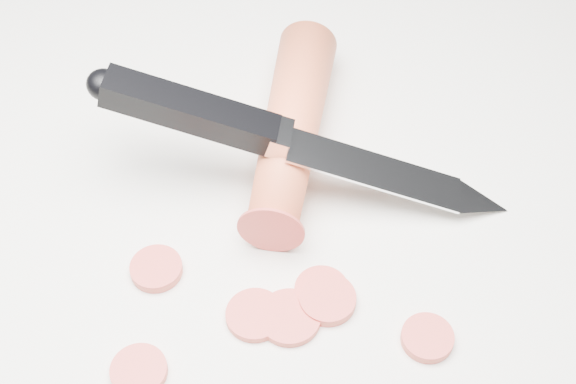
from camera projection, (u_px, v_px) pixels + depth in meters
name	position (u px, v px, depth m)	size (l,w,h in m)	color
ground	(256.00, 258.00, 0.51)	(2.40, 2.40, 0.00)	white
carrot	(292.00, 128.00, 0.55)	(0.04, 0.04, 0.18)	#E9542C
carrot_slice_0	(139.00, 371.00, 0.46)	(0.03, 0.03, 0.01)	red
carrot_slice_1	(327.00, 299.00, 0.49)	(0.03, 0.03, 0.01)	red
carrot_slice_2	(255.00, 315.00, 0.48)	(0.04, 0.04, 0.01)	red
carrot_slice_3	(322.00, 290.00, 0.49)	(0.03, 0.03, 0.01)	red
carrot_slice_4	(427.00, 338.00, 0.47)	(0.03, 0.03, 0.01)	red
carrot_slice_5	(156.00, 269.00, 0.50)	(0.03, 0.03, 0.01)	red
carrot_slice_6	(289.00, 317.00, 0.48)	(0.04, 0.04, 0.01)	red
kitchen_knife	(304.00, 141.00, 0.51)	(0.26, 0.16, 0.09)	silver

